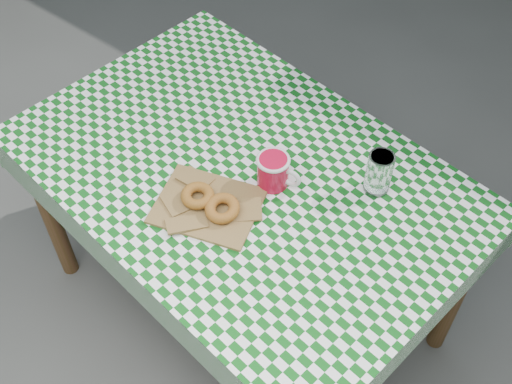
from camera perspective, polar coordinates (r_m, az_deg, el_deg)
ground at (r=2.51m, az=-4.86°, el=-10.32°), size 60.00×60.00×0.00m
table at (r=2.20m, az=-1.04°, el=-4.73°), size 1.42×1.04×0.75m
tablecloth at (r=1.91m, az=-1.20°, el=1.80°), size 1.44×1.06×0.01m
paper_bag at (r=1.82m, az=-4.25°, el=-1.16°), size 0.34×0.30×0.01m
bagel_front at (r=1.81m, az=-5.11°, el=-0.31°), size 0.10×0.10×0.03m
bagel_back at (r=1.78m, az=-2.97°, el=-1.43°), size 0.10×0.10×0.03m
coffee_mug at (r=1.84m, az=1.48°, el=1.84°), size 0.21×0.21×0.10m
drinking_glass at (r=1.84m, az=10.66°, el=1.66°), size 0.09×0.09×0.13m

